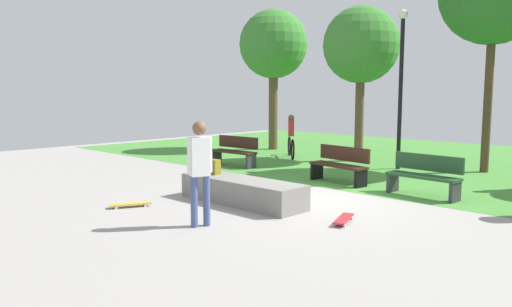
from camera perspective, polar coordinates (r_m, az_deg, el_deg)
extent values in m
plane|color=#9E9993|center=(10.72, 7.32, -5.18)|extent=(28.00, 28.00, 0.00)
cube|color=#478C38|center=(17.28, 22.45, -1.00)|extent=(26.60, 12.94, 0.01)
cube|color=gray|center=(10.20, -1.66, -4.32)|extent=(2.90, 0.83, 0.50)
cube|color=olive|center=(10.76, -4.95, -1.53)|extent=(0.31, 0.24, 0.32)
cylinder|color=#3F5184|center=(8.43, -7.12, -5.51)|extent=(0.12, 0.12, 0.87)
cylinder|color=#3F5184|center=(8.49, -5.69, -5.40)|extent=(0.12, 0.12, 0.87)
cube|color=white|center=(8.33, -6.47, -0.35)|extent=(0.31, 0.37, 0.65)
cylinder|color=white|center=(8.28, -7.60, -0.23)|extent=(0.09, 0.09, 0.60)
cylinder|color=white|center=(8.38, -5.36, -0.11)|extent=(0.09, 0.09, 0.60)
sphere|color=brown|center=(8.28, -6.52, 2.90)|extent=(0.24, 0.24, 0.24)
cube|color=gold|center=(10.18, -14.21, -5.61)|extent=(0.52, 0.81, 0.02)
cylinder|color=silver|center=(10.30, -12.69, -5.65)|extent=(0.05, 0.06, 0.06)
cylinder|color=silver|center=(10.14, -12.57, -5.84)|extent=(0.05, 0.06, 0.06)
cylinder|color=silver|center=(10.24, -15.81, -5.81)|extent=(0.05, 0.06, 0.06)
cylinder|color=silver|center=(10.09, -15.74, -6.01)|extent=(0.05, 0.06, 0.06)
cube|color=#A5262D|center=(8.87, 10.02, -7.37)|extent=(0.47, 0.82, 0.02)
cylinder|color=silver|center=(8.60, 10.10, -8.11)|extent=(0.05, 0.06, 0.06)
cylinder|color=silver|center=(8.63, 9.06, -8.02)|extent=(0.05, 0.06, 0.06)
cylinder|color=silver|center=(9.13, 10.92, -7.24)|extent=(0.05, 0.06, 0.06)
cylinder|color=silver|center=(9.16, 9.93, -7.16)|extent=(0.05, 0.06, 0.06)
cube|color=#331E14|center=(15.23, -2.64, 0.20)|extent=(1.62, 0.52, 0.06)
cube|color=#331E14|center=(15.36, -2.07, 1.31)|extent=(1.60, 0.14, 0.36)
cube|color=#2D2D33|center=(14.76, -0.57, -0.89)|extent=(0.10, 0.40, 0.45)
cube|color=#2D2D33|center=(15.77, -4.56, -0.40)|extent=(0.10, 0.40, 0.45)
cube|color=#331E14|center=(12.54, 9.39, -1.36)|extent=(1.65, 0.66, 0.06)
cube|color=#331E14|center=(12.66, 10.09, -0.01)|extent=(1.59, 0.28, 0.36)
cube|color=black|center=(12.09, 11.94, -2.80)|extent=(0.13, 0.40, 0.45)
cube|color=black|center=(13.07, 6.99, -1.97)|extent=(0.13, 0.40, 0.45)
cube|color=#1E4223|center=(11.35, 18.59, -2.51)|extent=(1.62, 0.54, 0.06)
cube|color=#1E4223|center=(11.50, 19.17, -1.00)|extent=(1.60, 0.16, 0.36)
cube|color=#2D2D33|center=(11.06, 21.88, -4.08)|extent=(0.10, 0.40, 0.45)
cube|color=#2D2D33|center=(11.75, 15.41, -3.19)|extent=(0.10, 0.40, 0.45)
cylinder|color=brown|center=(16.72, 11.77, 4.35)|extent=(0.29, 0.29, 3.04)
sphere|color=#387F2D|center=(16.77, 11.97, 12.10)|extent=(2.47, 2.47, 2.47)
cylinder|color=brown|center=(19.74, 1.99, 5.30)|extent=(0.36, 0.36, 3.33)
sphere|color=#387F2D|center=(19.82, 2.02, 12.44)|extent=(2.66, 2.66, 2.66)
cylinder|color=#4C3823|center=(15.42, 25.07, 5.68)|extent=(0.23, 0.23, 4.15)
cylinder|color=black|center=(15.19, 16.24, 6.45)|extent=(0.12, 0.12, 4.36)
sphere|color=silver|center=(15.35, 16.54, 15.06)|extent=(0.28, 0.28, 0.28)
torus|color=black|center=(17.93, 3.85, 0.84)|extent=(0.56, 0.54, 0.72)
torus|color=black|center=(16.84, 4.23, 0.44)|extent=(0.56, 0.54, 0.72)
cube|color=black|center=(17.37, 4.04, 1.30)|extent=(0.74, 0.72, 0.08)
cube|color=red|center=(17.32, 4.05, 2.95)|extent=(0.33, 0.32, 0.56)
sphere|color=brown|center=(17.30, 4.06, 4.10)|extent=(0.22, 0.22, 0.22)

